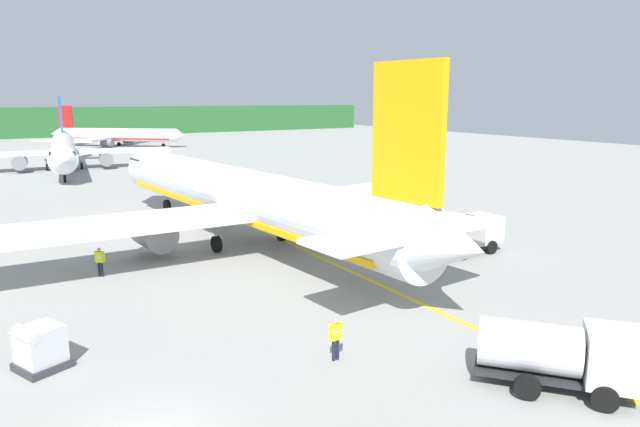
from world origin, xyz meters
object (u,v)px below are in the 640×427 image
object	(u,v)px
service_truck_fuel	(561,353)
service_truck_baggage	(472,235)
airliner_far_taxiway	(117,135)
crew_marshaller	(385,236)
crew_loader_left	(336,336)
crew_loader_right	(100,259)
airliner_mid_apron	(63,150)
airliner_foreground	(243,197)
cargo_container_near	(40,348)

from	to	relation	value
service_truck_fuel	service_truck_baggage	size ratio (longest dim) A/B	0.85
airliner_far_taxiway	crew_marshaller	bearing A→B (deg)	-91.42
crew_loader_left	crew_loader_right	xyz separation A→B (m)	(-5.90, 16.09, -0.01)
airliner_mid_apron	crew_loader_right	xyz separation A→B (m)	(-5.03, -53.94, -1.93)
airliner_far_taxiway	crew_marshaller	size ratio (longest dim) A/B	14.96
airliner_mid_apron	service_truck_fuel	bearing A→B (deg)	-85.16
airliner_foreground	crew_loader_right	bearing A→B (deg)	-164.75
airliner_mid_apron	crew_loader_left	distance (m)	70.06
service_truck_fuel	service_truck_baggage	bearing A→B (deg)	53.46
crew_marshaller	crew_loader_right	xyz separation A→B (m)	(-17.77, 3.84, 0.07)
cargo_container_near	crew_marshaller	world-z (taller)	cargo_container_near
service_truck_baggage	cargo_container_near	xyz separation A→B (m)	(-26.70, -3.65, -0.32)
airliner_mid_apron	airliner_far_taxiway	world-z (taller)	airliner_mid_apron
service_truck_fuel	crew_loader_left	distance (m)	8.23
airliner_mid_apron	service_truck_fuel	world-z (taller)	airliner_mid_apron
airliner_far_taxiway	crew_marshaller	xyz separation A→B (m)	(-2.35, -94.95, -1.46)
airliner_mid_apron	service_truck_baggage	xyz separation A→B (m)	(17.49, -61.16, -1.78)
crew_loader_left	airliner_far_taxiway	bearing A→B (deg)	82.44
service_truck_fuel	service_truck_baggage	xyz separation A→B (m)	(11.05, 14.92, -0.21)
airliner_far_taxiway	crew_marshaller	distance (m)	94.99
service_truck_fuel	crew_loader_right	distance (m)	24.94
cargo_container_near	airliner_far_taxiway	bearing A→B (deg)	76.60
airliner_mid_apron	service_truck_fuel	size ratio (longest dim) A/B	6.77
airliner_mid_apron	crew_marshaller	size ratio (longest dim) A/B	22.34
service_truck_fuel	cargo_container_near	bearing A→B (deg)	144.25
cargo_container_near	crew_marshaller	distance (m)	23.05
airliner_foreground	airliner_mid_apron	size ratio (longest dim) A/B	1.15
airliner_mid_apron	airliner_far_taxiway	bearing A→B (deg)	67.91
cargo_container_near	crew_loader_right	bearing A→B (deg)	69.00
airliner_far_taxiway	service_truck_baggage	xyz separation A→B (m)	(2.41, -98.33, -1.24)
airliner_foreground	service_truck_fuel	bearing A→B (deg)	-87.16
airliner_mid_apron	service_truck_baggage	distance (m)	63.64
service_truck_baggage	cargo_container_near	distance (m)	26.95
airliner_mid_apron	crew_loader_right	size ratio (longest dim) A/B	20.91
airliner_far_taxiway	service_truck_fuel	bearing A→B (deg)	-94.37
service_truck_fuel	crew_loader_right	bearing A→B (deg)	117.39
airliner_far_taxiway	service_truck_fuel	distance (m)	113.58
crew_marshaller	crew_loader_right	world-z (taller)	crew_loader_right
airliner_foreground	airliner_far_taxiway	distance (m)	88.88
airliner_foreground	service_truck_fuel	world-z (taller)	airliner_foreground
service_truck_fuel	cargo_container_near	world-z (taller)	service_truck_fuel
airliner_foreground	airliner_far_taxiway	bearing A→B (deg)	83.61
crew_marshaller	crew_loader_left	bearing A→B (deg)	-134.09
service_truck_baggage	crew_loader_left	world-z (taller)	service_truck_baggage
airliner_mid_apron	service_truck_fuel	distance (m)	76.37
crew_loader_right	cargo_container_near	bearing A→B (deg)	-111.00
crew_loader_right	airliner_mid_apron	bearing A→B (deg)	84.67
service_truck_baggage	crew_loader_left	xyz separation A→B (m)	(-16.62, -8.86, -0.15)
service_truck_fuel	airliner_far_taxiway	bearing A→B (deg)	85.63
service_truck_baggage	crew_loader_right	xyz separation A→B (m)	(-22.53, 7.22, -0.15)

